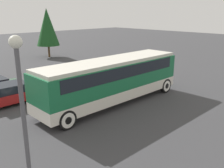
# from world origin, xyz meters

# --- Properties ---
(ground_plane) EXTENTS (120.00, 120.00, 0.00)m
(ground_plane) POSITION_xyz_m (0.00, 0.00, 0.00)
(ground_plane) COLOR #38383A
(tour_bus) EXTENTS (11.09, 2.67, 3.06)m
(tour_bus) POSITION_xyz_m (0.10, 0.00, 1.85)
(tour_bus) COLOR silver
(tour_bus) RESTS_ON ground_plane
(parked_car_mid) EXTENTS (4.62, 1.96, 1.40)m
(parked_car_mid) POSITION_xyz_m (-4.97, 4.86, 0.69)
(parked_car_mid) COLOR maroon
(parked_car_mid) RESTS_ON ground_plane
(lamp_post) EXTENTS (0.44, 0.44, 5.40)m
(lamp_post) POSITION_xyz_m (-7.93, -3.77, 3.57)
(lamp_post) COLOR #515156
(lamp_post) RESTS_ON ground_plane
(tree_left) EXTENTS (3.07, 3.07, 6.53)m
(tree_left) POSITION_xyz_m (6.38, 19.16, 4.06)
(tree_left) COLOR brown
(tree_left) RESTS_ON ground_plane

